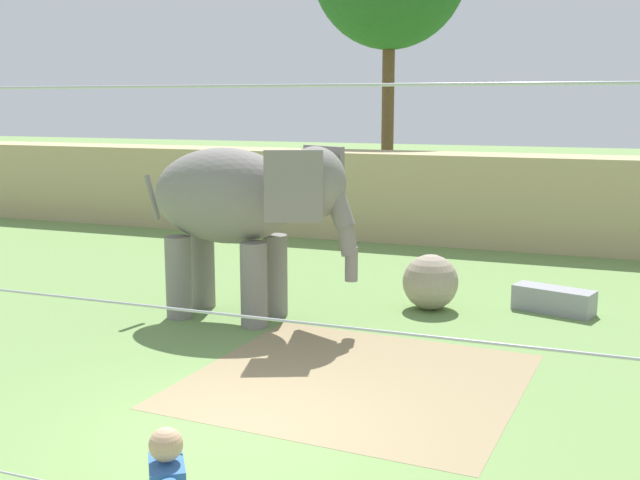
# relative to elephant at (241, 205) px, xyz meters

# --- Properties ---
(ground_plane) EXTENTS (120.00, 120.00, 0.00)m
(ground_plane) POSITION_rel_elephant_xyz_m (1.99, -4.31, -1.99)
(ground_plane) COLOR #6B8E4C
(dirt_patch) EXTENTS (4.54, 4.41, 0.01)m
(dirt_patch) POSITION_rel_elephant_xyz_m (2.80, -2.21, -1.99)
(dirt_patch) COLOR #937F5B
(dirt_patch) RESTS_ON ground
(embankment_wall) EXTENTS (36.00, 1.80, 2.36)m
(embankment_wall) POSITION_rel_elephant_xyz_m (1.99, 8.73, -0.81)
(embankment_wall) COLOR tan
(embankment_wall) RESTS_ON ground
(elephant) EXTENTS (4.05, 1.71, 3.00)m
(elephant) POSITION_rel_elephant_xyz_m (0.00, 0.00, 0.00)
(elephant) COLOR gray
(elephant) RESTS_ON ground
(enrichment_ball) EXTENTS (1.00, 1.00, 1.00)m
(enrichment_ball) POSITION_rel_elephant_xyz_m (2.89, 1.75, -1.49)
(enrichment_ball) COLOR gray
(enrichment_ball) RESTS_ON ground
(cable_fence) EXTENTS (11.26, 0.20, 3.97)m
(cable_fence) POSITION_rel_elephant_xyz_m (1.99, -7.13, 0.01)
(cable_fence) COLOR brown
(cable_fence) RESTS_ON ground
(feed_trough) EXTENTS (1.48, 0.88, 0.44)m
(feed_trough) POSITION_rel_elephant_xyz_m (5.00, 2.35, -1.77)
(feed_trough) COLOR gray
(feed_trough) RESTS_ON ground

